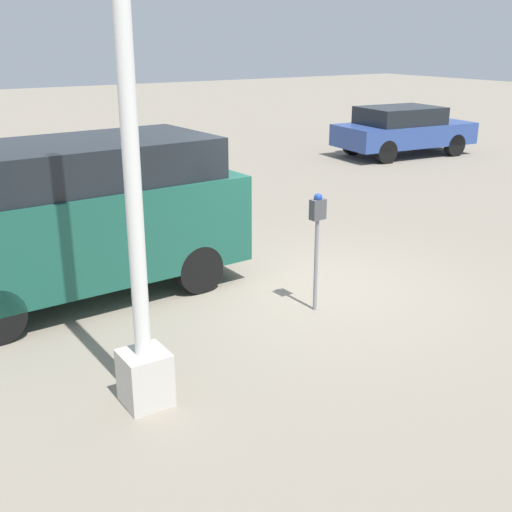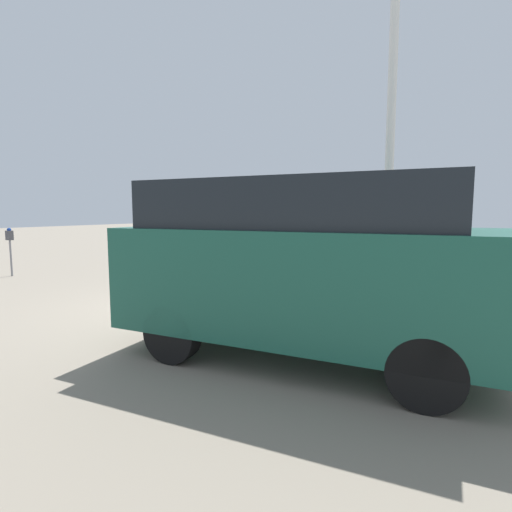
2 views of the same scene
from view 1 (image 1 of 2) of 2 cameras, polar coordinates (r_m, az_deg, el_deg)
The scene contains 5 objects.
ground_plane at distance 9.29m, azimuth 4.61°, elevation -2.83°, with size 80.00×80.00×0.00m, color gray.
parking_meter_near at distance 8.18m, azimuth 5.46°, elevation 2.73°, with size 0.20×0.12×1.58m.
lamp_post at distance 5.79m, azimuth -10.87°, elevation 5.83°, with size 0.44×0.44×6.53m.
parked_van at distance 9.00m, azimuth -15.56°, elevation 3.59°, with size 4.53×2.15×2.14m.
car_distant at distance 20.06m, azimuth 12.94°, elevation 10.90°, with size 4.33×2.22×1.45m.
Camera 1 is at (5.30, 6.80, 3.44)m, focal length 45.00 mm.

